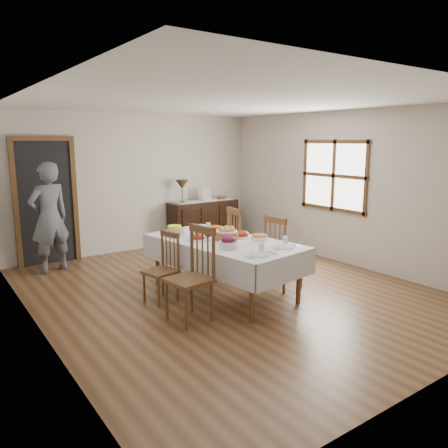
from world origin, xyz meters
TOP-DOWN VIEW (x-y plane):
  - ground at (0.00, 0.00)m, footprint 6.00×6.00m
  - room_shell at (-0.15, 0.42)m, footprint 5.02×6.02m
  - dining_table at (-0.13, -0.07)m, footprint 1.45×2.36m
  - chair_left_near at (-0.93, -0.58)m, footprint 0.52×0.52m
  - chair_left_far at (-0.93, 0.17)m, footprint 0.45×0.45m
  - chair_right_near at (0.68, -0.36)m, footprint 0.47×0.47m
  - chair_right_far at (0.57, 0.41)m, footprint 0.53×0.53m
  - sideboard at (1.32, 2.72)m, footprint 1.46×0.53m
  - person at (-1.79, 2.40)m, footprint 0.67×0.52m
  - bread_basket at (-0.07, -0.07)m, footprint 0.32×0.32m
  - egg_basket at (-0.17, 0.36)m, footprint 0.27×0.27m
  - ham_platter_a at (-0.38, 0.15)m, footprint 0.33×0.33m
  - ham_platter_b at (0.21, -0.06)m, footprint 0.33×0.33m
  - beet_bowl at (-0.32, -0.46)m, footprint 0.25×0.25m
  - carrot_bowl at (0.10, 0.47)m, footprint 0.21×0.21m
  - pineapple_bowl at (-0.54, 0.56)m, footprint 0.22×0.22m
  - casserole_dish at (0.28, -0.35)m, footprint 0.22×0.22m
  - butter_dish at (-0.21, -0.32)m, footprint 0.15×0.11m
  - setting_left at (-0.19, -0.92)m, footprint 0.44×0.31m
  - setting_right at (0.33, -0.79)m, footprint 0.44×0.31m
  - glass_far_a at (-0.38, 0.59)m, footprint 0.07×0.07m
  - glass_far_b at (0.11, 0.68)m, footprint 0.07×0.07m
  - runner at (1.35, 2.73)m, footprint 1.30×0.35m
  - table_lamp at (0.83, 2.72)m, footprint 0.26×0.26m
  - picture_frame at (1.38, 2.68)m, footprint 0.22×0.08m
  - deco_bowl at (1.80, 2.74)m, footprint 0.20×0.20m

SIDE VIEW (x-z plane):
  - ground at x=0.00m, z-range 0.00..0.00m
  - sideboard at x=1.32m, z-range 0.00..0.88m
  - chair_left_far at x=-0.93m, z-range 0.01..0.93m
  - chair_right_near at x=0.68m, z-range 0.01..1.07m
  - chair_right_far at x=0.57m, z-range 0.01..1.10m
  - chair_left_near at x=-0.93m, z-range 0.01..1.13m
  - dining_table at x=-0.13m, z-range 0.29..1.05m
  - setting_left at x=-0.19m, z-range 0.73..0.83m
  - setting_right at x=0.33m, z-range 0.73..0.83m
  - ham_platter_b at x=0.21m, z-range 0.74..0.85m
  - ham_platter_a at x=-0.38m, z-range 0.74..0.85m
  - butter_dish at x=-0.21m, z-range 0.76..0.83m
  - casserole_dish at x=0.28m, z-range 0.76..0.84m
  - egg_basket at x=-0.17m, z-range 0.75..0.86m
  - carrot_bowl at x=0.10m, z-range 0.76..0.85m
  - glass_far_a at x=-0.38m, z-range 0.76..0.86m
  - glass_far_b at x=0.11m, z-range 0.76..0.86m
  - beet_bowl at x=-0.32m, z-range 0.75..0.91m
  - pineapple_bowl at x=-0.54m, z-range 0.76..0.91m
  - bread_basket at x=-0.07m, z-range 0.75..0.93m
  - runner at x=1.35m, z-range 0.88..0.89m
  - deco_bowl at x=1.80m, z-range 0.88..0.94m
  - person at x=-1.79m, z-range 0.00..1.90m
  - picture_frame at x=1.38m, z-range 0.88..1.15m
  - table_lamp at x=0.83m, z-range 1.00..1.46m
  - room_shell at x=-0.15m, z-range 0.32..2.97m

